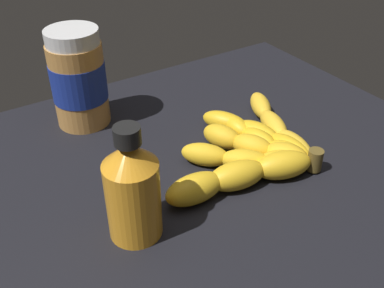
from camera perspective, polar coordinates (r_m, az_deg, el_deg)
ground_plane at (r=60.14cm, az=4.28°, el=-5.44°), size 70.01×66.88×3.08cm
banana_bunch at (r=62.07cm, az=7.88°, el=-0.58°), size 27.19×20.97×3.74cm
peanut_butter_jar at (r=69.18cm, az=-14.27°, el=8.01°), size 8.20×8.20×14.93cm
honey_bottle at (r=48.04cm, az=-7.61°, el=-5.65°), size 5.99×5.99×13.97cm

